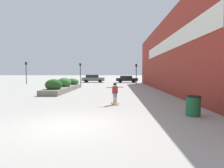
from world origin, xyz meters
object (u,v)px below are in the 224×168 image
car_center_left (175,79)px  traffic_light_far_left (26,69)px  traffic_light_right (136,70)px  trash_bin (193,106)px  car_center_right (93,78)px  skateboarder (115,91)px  traffic_light_left (80,70)px  skateboard (115,103)px  car_leftmost (127,79)px

car_center_left → traffic_light_far_left: traffic_light_far_left is taller
car_center_left → traffic_light_right: traffic_light_right is taller
car_center_left → trash_bin: bearing=165.5°
traffic_light_right → car_center_right: bearing=137.2°
car_center_left → traffic_light_right: bearing=126.9°
traffic_light_far_left → car_center_left: bearing=11.3°
skateboarder → traffic_light_left: 21.96m
skateboard → trash_bin: size_ratio=0.84×
trash_bin → car_center_right: size_ratio=0.20×
skateboarder → car_leftmost: car_leftmost is taller
car_center_left → traffic_light_left: traffic_light_left is taller
trash_bin → car_center_right: 31.67m
car_center_right → traffic_light_far_left: traffic_light_far_left is taller
skateboarder → car_center_left: 28.40m
skateboarder → car_center_right: bearing=70.4°
car_center_left → traffic_light_right: 9.96m
trash_bin → traffic_light_left: 26.04m
car_leftmost → traffic_light_left: bearing=-54.6°
car_leftmost → skateboarder: bearing=-4.1°
car_leftmost → traffic_light_left: traffic_light_left is taller
car_leftmost → traffic_light_left: 9.86m
trash_bin → skateboard: bearing=138.2°
trash_bin → traffic_light_far_left: bearing=127.6°
car_center_right → car_center_left: bearing=85.1°
skateboarder → car_center_right: (-4.67, 27.50, -0.05)m
car_leftmost → traffic_light_far_left: traffic_light_far_left is taller
trash_bin → traffic_light_right: (-0.31, 23.35, 1.83)m
car_center_left → traffic_light_right: size_ratio=1.17×
trash_bin → car_center_right: car_center_right is taller
skateboard → traffic_light_far_left: (-15.05, 20.95, 2.43)m
skateboarder → traffic_light_left: traffic_light_left is taller
car_center_left → traffic_light_far_left: (-26.09, -5.21, 1.74)m
trash_bin → traffic_light_far_left: (-18.52, 24.06, 2.06)m
trash_bin → car_center_left: 30.23m
skateboarder → car_leftmost: (1.91, 26.69, -0.11)m
traffic_light_right → trash_bin: bearing=-89.2°
skateboarder → car_leftmost: 26.76m
car_leftmost → skateboard: bearing=-4.1°
car_leftmost → car_center_right: bearing=-97.0°
car_center_right → traffic_light_left: (-1.34, -6.43, 1.60)m
traffic_light_left → skateboard: bearing=-74.1°
skateboard → car_center_left: bearing=37.9°
skateboarder → trash_bin: (3.47, -3.10, -0.39)m
car_center_right → traffic_light_right: 10.78m
car_center_left → skateboard: bearing=157.1°
traffic_light_far_left → traffic_light_right: bearing=-2.2°
skateboarder → traffic_light_far_left: 25.85m
trash_bin → car_leftmost: size_ratio=0.21×
skateboarder → traffic_light_far_left: (-15.05, 20.95, 1.67)m
traffic_light_far_left → skateboarder: bearing=-54.3°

